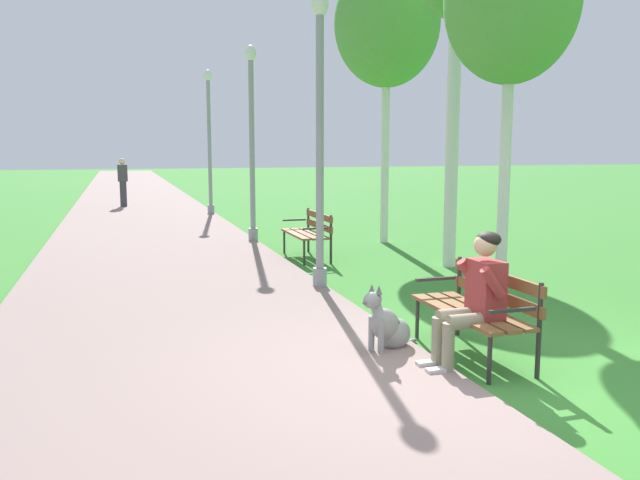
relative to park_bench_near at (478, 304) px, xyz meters
name	(u,v)px	position (x,y,z in m)	size (l,w,h in m)	color
ground_plane	(475,379)	(-0.34, -0.54, -0.51)	(120.00, 120.00, 0.00)	#3D8433
paved_path	(134,194)	(-2.58, 23.46, -0.49)	(4.26, 60.00, 0.04)	gray
park_bench_near	(478,304)	(0.00, 0.00, 0.00)	(0.55, 1.50, 0.85)	brown
park_bench_mid	(309,230)	(0.05, 5.84, 0.00)	(0.55, 1.50, 0.85)	brown
person_seated_on_near_bench	(475,295)	(-0.21, -0.27, 0.17)	(0.74, 0.49, 1.25)	gray
dog_grey	(388,326)	(-0.76, 0.38, -0.25)	(0.77, 0.49, 0.71)	gray
lamp_post_near	(320,140)	(-0.54, 3.33, 1.59)	(0.24, 0.24, 4.06)	gray
lamp_post_mid	(252,142)	(-0.53, 8.13, 1.60)	(0.24, 0.24, 4.07)	gray
lamp_post_far	(209,141)	(-0.60, 14.08, 1.69)	(0.24, 0.24, 4.25)	gray
birch_tree_second	(512,1)	(1.74, 2.29, 3.36)	(1.75, 1.75, 4.98)	silver
birch_tree_fourth	(387,24)	(2.13, 7.29, 3.98)	(2.14, 2.25, 5.80)	silver
pedestrian_distant	(123,183)	(-3.07, 17.36, 0.33)	(0.32, 0.22, 1.65)	#383842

